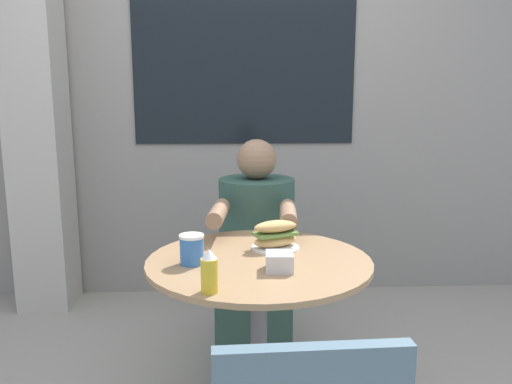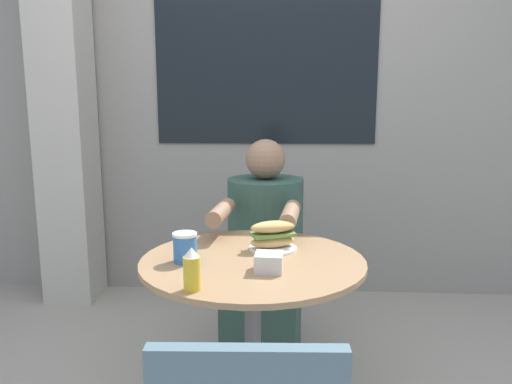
{
  "view_description": "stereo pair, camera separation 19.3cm",
  "coord_description": "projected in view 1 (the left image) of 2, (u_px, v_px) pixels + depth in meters",
  "views": [
    {
      "loc": [
        -0.09,
        -1.68,
        1.28
      ],
      "look_at": [
        0.0,
        0.22,
        0.93
      ],
      "focal_mm": 35.0,
      "sensor_mm": 36.0,
      "label": 1
    },
    {
      "loc": [
        0.1,
        -1.68,
        1.28
      ],
      "look_at": [
        0.0,
        0.22,
        0.93
      ],
      "focal_mm": 35.0,
      "sensor_mm": 36.0,
      "label": 2
    }
  ],
  "objects": [
    {
      "name": "storefront_wall",
      "position": [
        246.0,
        81.0,
        3.2
      ],
      "size": [
        8.0,
        0.09,
        2.8
      ],
      "color": "gray",
      "rests_on": "ground_plane"
    },
    {
      "name": "lattice_pillar",
      "position": [
        37.0,
        114.0,
        2.97
      ],
      "size": [
        0.31,
        0.31,
        2.4
      ],
      "color": "#B2ADA3",
      "rests_on": "ground_plane"
    },
    {
      "name": "cafe_table",
      "position": [
        259.0,
        309.0,
        1.79
      ],
      "size": [
        0.79,
        0.79,
        0.73
      ],
      "color": "#997551",
      "rests_on": "ground_plane"
    },
    {
      "name": "diner_chair",
      "position": [
        255.0,
        241.0,
        2.72
      ],
      "size": [
        0.41,
        0.41,
        0.87
      ],
      "rotation": [
        0.0,
        0.0,
        3.05
      ],
      "color": "slate",
      "rests_on": "ground_plane"
    },
    {
      "name": "seated_diner",
      "position": [
        256.0,
        272.0,
        2.38
      ],
      "size": [
        0.4,
        0.66,
        1.1
      ],
      "rotation": [
        0.0,
        0.0,
        3.05
      ],
      "color": "#2D4C42",
      "rests_on": "ground_plane"
    },
    {
      "name": "sandwich_on_plate",
      "position": [
        275.0,
        236.0,
        1.87
      ],
      "size": [
        0.19,
        0.18,
        0.11
      ],
      "rotation": [
        0.0,
        0.0,
        0.37
      ],
      "color": "white",
      "rests_on": "cafe_table"
    },
    {
      "name": "drink_cup",
      "position": [
        192.0,
        249.0,
        1.7
      ],
      "size": [
        0.09,
        0.09,
        0.1
      ],
      "color": "#336BB7",
      "rests_on": "cafe_table"
    },
    {
      "name": "napkin_box",
      "position": [
        279.0,
        262.0,
        1.64
      ],
      "size": [
        0.1,
        0.1,
        0.06
      ],
      "rotation": [
        0.0,
        0.0,
        -0.06
      ],
      "color": "silver",
      "rests_on": "cafe_table"
    },
    {
      "name": "condiment_bottle",
      "position": [
        209.0,
        272.0,
        1.44
      ],
      "size": [
        0.05,
        0.05,
        0.13
      ],
      "color": "gold",
      "rests_on": "cafe_table"
    }
  ]
}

